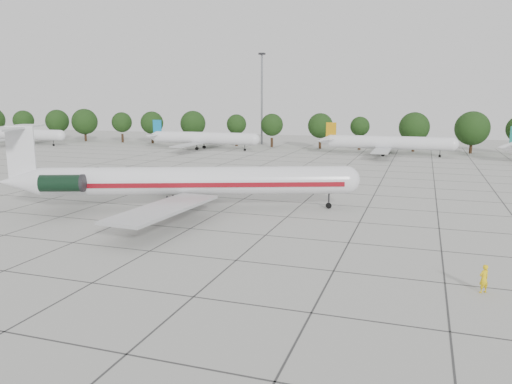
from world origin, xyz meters
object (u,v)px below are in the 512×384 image
at_px(bg_airliner_a, 20,135).
at_px(bg_airliner_c, 388,143).
at_px(main_airliner, 175,181).
at_px(floodlight_mast, 262,94).
at_px(bg_airliner_b, 203,138).
at_px(ground_crew, 484,279).

distance_m(bg_airliner_a, bg_airliner_c, 100.85).
bearing_deg(main_airliner, bg_airliner_c, 52.83).
xyz_separation_m(main_airliner, bg_airliner_a, (-80.93, 61.19, -0.60)).
bearing_deg(bg_airliner_a, floodlight_mast, 20.01).
distance_m(bg_airliner_a, bg_airliner_b, 54.76).
xyz_separation_m(bg_airliner_a, bg_airliner_c, (100.70, 5.67, 0.00)).
distance_m(main_airliner, ground_crew, 35.91).
bearing_deg(bg_airliner_b, main_airliner, -68.19).
relative_size(main_airliner, bg_airliner_a, 1.46).
bearing_deg(main_airliner, bg_airliner_a, 122.20).
xyz_separation_m(main_airliner, ground_crew, (31.84, -16.42, -2.51)).
relative_size(ground_crew, bg_airliner_a, 0.07).
distance_m(bg_airliner_c, floodlight_mast, 41.99).
relative_size(main_airliner, floodlight_mast, 1.62).
relative_size(bg_airliner_b, floodlight_mast, 1.11).
distance_m(main_airliner, floodlight_mast, 86.91).
bearing_deg(floodlight_mast, bg_airliner_b, -117.76).
height_order(main_airliner, bg_airliner_c, main_airliner).
xyz_separation_m(main_airliner, floodlight_mast, (-16.53, 84.64, 10.77)).
xyz_separation_m(ground_crew, bg_airliner_c, (-12.08, 83.27, 1.91)).
distance_m(main_airliner, bg_airliner_b, 71.01).
height_order(ground_crew, floodlight_mast, floodlight_mast).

